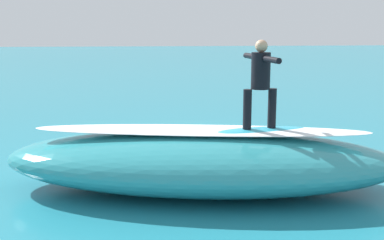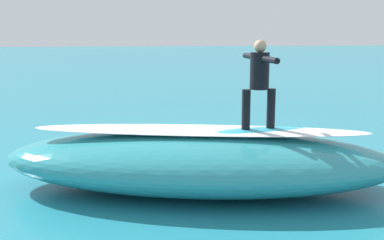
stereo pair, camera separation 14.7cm
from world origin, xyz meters
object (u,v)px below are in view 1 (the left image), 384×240
at_px(surfer_riding, 261,77).
at_px(surfboard_paddling, 144,145).
at_px(surfer_paddling, 144,138).
at_px(surfboard_riding, 259,131).

xyz_separation_m(surfer_riding, surfboard_paddling, (2.21, -3.74, -2.16)).
xyz_separation_m(surfboard_paddling, surfer_paddling, (-0.01, -0.12, 0.16)).
distance_m(surfboard_paddling, surfer_paddling, 0.20).
bearing_deg(surfboard_riding, surfboard_paddling, -69.06).
relative_size(surfboard_riding, surfer_riding, 1.16).
bearing_deg(surfboard_riding, surfer_riding, -85.54).
height_order(surfer_riding, surfboard_paddling, surfer_riding).
distance_m(surfer_riding, surfboard_paddling, 4.86).
bearing_deg(surfboard_paddling, surfer_paddling, -180.00).
relative_size(surfboard_riding, surfer_paddling, 1.20).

